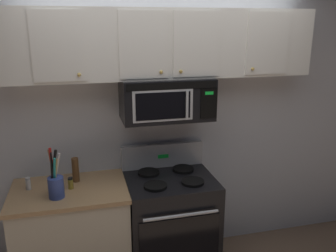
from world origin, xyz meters
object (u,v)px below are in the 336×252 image
(salt_shaker, at_px, (28,184))
(spice_jar, at_px, (71,183))
(pepper_mill, at_px, (76,170))
(over_range_microwave, at_px, (166,99))
(utensil_crock_blue, at_px, (56,184))
(stove_range, at_px, (170,222))

(salt_shaker, bearing_deg, spice_jar, -11.68)
(salt_shaker, bearing_deg, pepper_mill, 10.00)
(over_range_microwave, bearing_deg, salt_shaker, -177.71)
(salt_shaker, distance_m, pepper_mill, 0.38)
(utensil_crock_blue, bearing_deg, spice_jar, 51.20)
(over_range_microwave, bearing_deg, stove_range, -89.86)
(over_range_microwave, height_order, pepper_mill, over_range_microwave)
(over_range_microwave, height_order, salt_shaker, over_range_microwave)
(utensil_crock_blue, height_order, salt_shaker, utensil_crock_blue)
(over_range_microwave, xyz_separation_m, spice_jar, (-0.82, -0.11, -0.63))
(pepper_mill, height_order, spice_jar, pepper_mill)
(over_range_microwave, relative_size, salt_shaker, 7.36)
(over_range_microwave, xyz_separation_m, utensil_crock_blue, (-0.93, -0.24, -0.56))
(utensil_crock_blue, height_order, spice_jar, utensil_crock_blue)
(stove_range, xyz_separation_m, salt_shaker, (-1.15, 0.07, 0.48))
(stove_range, bearing_deg, spice_jar, 179.83)
(utensil_crock_blue, bearing_deg, stove_range, 7.78)
(salt_shaker, xyz_separation_m, spice_jar, (0.33, -0.07, -0.00))
(utensil_crock_blue, relative_size, pepper_mill, 1.91)
(over_range_microwave, bearing_deg, spice_jar, -172.13)
(utensil_crock_blue, xyz_separation_m, spice_jar, (0.10, 0.13, -0.07))
(utensil_crock_blue, distance_m, spice_jar, 0.18)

